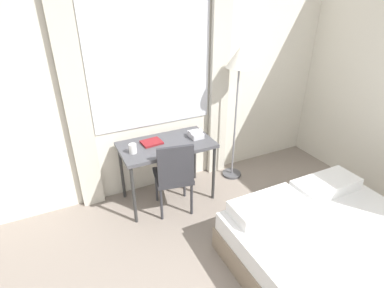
% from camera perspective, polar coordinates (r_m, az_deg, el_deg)
% --- Properties ---
extents(wall_back_with_window, '(5.59, 0.13, 2.70)m').
position_cam_1_polar(wall_back_with_window, '(3.49, -6.47, 11.74)').
color(wall_back_with_window, silver).
rests_on(wall_back_with_window, ground_plane).
extents(desk, '(1.05, 0.58, 0.75)m').
position_cam_1_polar(desk, '(3.39, -4.87, -0.92)').
color(desk, '#4C4C51').
rests_on(desk, ground_plane).
extents(desk_chair, '(0.47, 0.47, 0.89)m').
position_cam_1_polar(desk_chair, '(3.26, -3.44, -5.70)').
color(desk_chair, '#333338').
rests_on(desk_chair, ground_plane).
extents(bed, '(1.68, 1.99, 0.55)m').
position_cam_1_polar(bed, '(3.00, 29.31, -20.50)').
color(bed, gray).
rests_on(bed, ground_plane).
extents(standing_lamp, '(0.33, 0.33, 1.72)m').
position_cam_1_polar(standing_lamp, '(3.62, 8.97, 13.97)').
color(standing_lamp, '#4C4C51').
rests_on(standing_lamp, ground_plane).
extents(telephone, '(0.16, 0.18, 0.08)m').
position_cam_1_polar(telephone, '(3.48, 0.71, 1.87)').
color(telephone, silver).
rests_on(telephone, desk).
extents(book, '(0.23, 0.20, 0.02)m').
position_cam_1_polar(book, '(3.38, -7.70, 0.34)').
color(book, maroon).
rests_on(book, desk).
extents(mug, '(0.08, 0.08, 0.10)m').
position_cam_1_polar(mug, '(3.19, -11.22, -0.86)').
color(mug, white).
rests_on(mug, desk).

